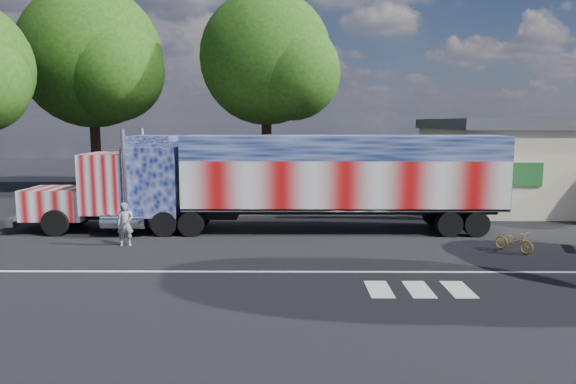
{
  "coord_description": "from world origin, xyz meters",
  "views": [
    {
      "loc": [
        0.14,
        -19.76,
        5.02
      ],
      "look_at": [
        0.0,
        3.0,
        1.9
      ],
      "focal_mm": 32.0,
      "sensor_mm": 36.0,
      "label": 1
    }
  ],
  "objects_px": {
    "coach_bus": "(218,180)",
    "tree_n_mid": "(268,59)",
    "bicycle": "(514,241)",
    "tree_nw_a": "(93,58)",
    "woman": "(125,224)",
    "semi_truck": "(283,179)"
  },
  "relations": [
    {
      "from": "bicycle",
      "to": "tree_nw_a",
      "type": "height_order",
      "value": "tree_nw_a"
    },
    {
      "from": "woman",
      "to": "tree_nw_a",
      "type": "height_order",
      "value": "tree_nw_a"
    },
    {
      "from": "woman",
      "to": "tree_n_mid",
      "type": "distance_m",
      "value": 18.87
    },
    {
      "from": "coach_bus",
      "to": "tree_n_mid",
      "type": "relative_size",
      "value": 0.82
    },
    {
      "from": "woman",
      "to": "tree_n_mid",
      "type": "bearing_deg",
      "value": 57.83
    },
    {
      "from": "semi_truck",
      "to": "bicycle",
      "type": "bearing_deg",
      "value": -23.1
    },
    {
      "from": "tree_nw_a",
      "to": "semi_truck",
      "type": "bearing_deg",
      "value": -44.99
    },
    {
      "from": "semi_truck",
      "to": "coach_bus",
      "type": "xyz_separation_m",
      "value": [
        -3.75,
        5.42,
        -0.7
      ]
    },
    {
      "from": "woman",
      "to": "bicycle",
      "type": "relative_size",
      "value": 1.15
    },
    {
      "from": "coach_bus",
      "to": "tree_nw_a",
      "type": "bearing_deg",
      "value": 140.32
    },
    {
      "from": "semi_truck",
      "to": "bicycle",
      "type": "xyz_separation_m",
      "value": [
        9.07,
        -3.87,
        -2.03
      ]
    },
    {
      "from": "tree_n_mid",
      "to": "woman",
      "type": "bearing_deg",
      "value": -107.85
    },
    {
      "from": "coach_bus",
      "to": "tree_n_mid",
      "type": "distance_m",
      "value": 11.1
    },
    {
      "from": "bicycle",
      "to": "tree_nw_a",
      "type": "xyz_separation_m",
      "value": [
        -22.63,
        17.42,
        9.09
      ]
    },
    {
      "from": "bicycle",
      "to": "coach_bus",
      "type": "bearing_deg",
      "value": 106.04
    },
    {
      "from": "coach_bus",
      "to": "woman",
      "type": "distance_m",
      "value": 8.83
    },
    {
      "from": "coach_bus",
      "to": "woman",
      "type": "xyz_separation_m",
      "value": [
        -2.62,
        -8.4,
        -0.84
      ]
    },
    {
      "from": "woman",
      "to": "tree_n_mid",
      "type": "relative_size",
      "value": 0.13
    },
    {
      "from": "coach_bus",
      "to": "tree_n_mid",
      "type": "xyz_separation_m",
      "value": [
        2.56,
        7.67,
        7.6
      ]
    },
    {
      "from": "coach_bus",
      "to": "tree_nw_a",
      "type": "xyz_separation_m",
      "value": [
        -9.8,
        8.13,
        7.77
      ]
    },
    {
      "from": "semi_truck",
      "to": "coach_bus",
      "type": "relative_size",
      "value": 1.93
    },
    {
      "from": "woman",
      "to": "tree_n_mid",
      "type": "xyz_separation_m",
      "value": [
        5.17,
        16.06,
        8.44
      ]
    }
  ]
}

